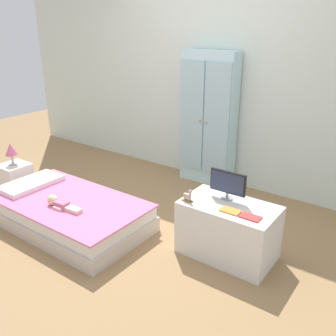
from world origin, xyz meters
TOP-DOWN VIEW (x-y plane):
  - ground_plane at (0.00, 0.00)m, footprint 10.00×10.00m
  - back_wall at (0.00, 1.57)m, footprint 6.40×0.05m
  - bed at (-0.47, -0.31)m, footprint 1.54×0.87m
  - pillow at (-1.04, -0.31)m, footprint 0.32×0.62m
  - doll at (-0.44, -0.44)m, footprint 0.39×0.14m
  - nightstand at (-1.49, -0.21)m, footprint 0.30×0.30m
  - table_lamp at (-1.49, -0.21)m, footprint 0.13×0.13m
  - wardrobe at (0.04, 1.42)m, footprint 0.67×0.25m
  - tv_stand at (0.99, 0.15)m, footprint 0.78×0.46m
  - tv_monitor at (0.93, 0.23)m, footprint 0.32×0.10m
  - rocking_horse_toy at (0.69, 0.00)m, footprint 0.09×0.04m
  - book_orange at (1.05, 0.05)m, footprint 0.16×0.10m
  - book_red at (1.22, 0.05)m, footprint 0.16×0.10m

SIDE VIEW (x-z plane):
  - ground_plane at x=0.00m, z-range -0.02..0.00m
  - bed at x=-0.47m, z-range 0.00..0.27m
  - nightstand at x=-1.49m, z-range 0.00..0.38m
  - tv_stand at x=0.99m, z-range 0.00..0.48m
  - pillow at x=-1.04m, z-range 0.28..0.33m
  - doll at x=-0.44m, z-range 0.27..0.36m
  - book_red at x=1.22m, z-range 0.48..0.49m
  - book_orange at x=1.05m, z-range 0.48..0.49m
  - rocking_horse_toy at x=0.69m, z-range 0.47..0.59m
  - table_lamp at x=-1.49m, z-range 0.43..0.67m
  - tv_monitor at x=0.93m, z-range 0.50..0.74m
  - wardrobe at x=0.04m, z-range 0.00..1.57m
  - back_wall at x=0.00m, z-range 0.00..2.70m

